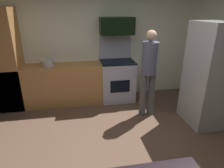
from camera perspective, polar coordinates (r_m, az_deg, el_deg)
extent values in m
cube|color=brown|center=(3.08, -0.07, -20.87)|extent=(5.20, 4.80, 0.02)
cube|color=silver|center=(4.67, -5.22, 11.85)|extent=(5.20, 0.12, 2.60)
cube|color=#B57B44|center=(4.55, -15.78, -0.24)|extent=(2.40, 0.60, 0.90)
cube|color=#B57B44|center=(4.60, -29.06, 5.94)|extent=(0.60, 0.60, 2.10)
cube|color=#B4B4C8|center=(4.59, 1.55, 0.89)|extent=(0.76, 0.64, 0.92)
cube|color=black|center=(4.45, 1.61, 6.64)|extent=(0.76, 0.64, 0.03)
cube|color=#B4B4C8|center=(4.66, 0.91, 11.15)|extent=(0.76, 0.06, 0.58)
cube|color=black|center=(4.30, 2.42, -0.73)|extent=(0.44, 0.01, 0.28)
cube|color=black|center=(4.41, 1.44, 16.82)|extent=(0.74, 0.38, 0.37)
cube|color=#B6B5B5|center=(3.97, 28.24, 2.28)|extent=(0.88, 0.77, 1.88)
cylinder|color=#545454|center=(3.93, 9.19, -3.24)|extent=(0.14, 0.14, 0.89)
cylinder|color=#545454|center=(3.98, 11.51, -3.04)|extent=(0.14, 0.14, 0.89)
cylinder|color=#55566F|center=(3.71, 11.12, 7.48)|extent=(0.30, 0.30, 0.61)
sphere|color=tan|center=(3.64, 11.59, 13.84)|extent=(0.20, 0.20, 0.20)
cylinder|color=#BBB7BC|center=(4.42, -18.48, 5.96)|extent=(0.27, 0.27, 0.15)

